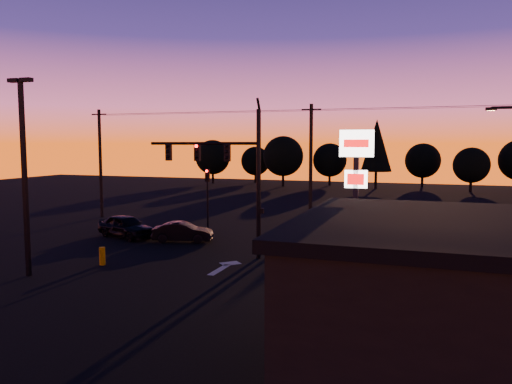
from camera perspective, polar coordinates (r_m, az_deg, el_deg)
ground at (r=24.21m, az=-6.26°, el=-9.29°), size 120.00×120.00×0.00m
lane_arrow at (r=25.48m, az=-3.59°, el=-8.50°), size 1.20×3.10×0.01m
traffic_signal_mast at (r=27.12m, az=-2.90°, el=2.90°), size 6.79×0.52×8.58m
secondary_signal at (r=36.08m, az=-5.57°, el=0.24°), size 0.30×0.31×4.35m
parking_lot_light at (r=25.30m, az=-24.99°, el=2.95°), size 1.25×0.30×9.14m
pylon_sign at (r=22.83m, az=11.37°, el=2.24°), size 1.50×0.28×6.80m
utility_pole_0 at (r=43.80m, az=-17.36°, el=3.22°), size 1.40×0.26×9.00m
utility_pole_1 at (r=36.05m, az=6.27°, el=2.99°), size 1.40×0.26×9.00m
power_wires at (r=36.09m, az=6.34°, el=9.30°), size 36.00×1.22×0.07m
bollard at (r=26.87m, az=-17.16°, el=-7.01°), size 0.31×0.31×0.92m
tree_0 at (r=78.05m, az=-4.97°, el=3.98°), size 5.36×5.36×6.74m
tree_1 at (r=78.61m, az=-0.06°, el=3.56°), size 4.54×4.54×5.71m
tree_2 at (r=71.98m, az=3.12°, el=4.11°), size 5.77×5.78×7.26m
tree_3 at (r=74.47m, az=8.43°, el=3.63°), size 4.95×4.95×6.22m
tree_4 at (r=70.44m, az=13.61°, el=5.20°), size 4.18×4.18×9.50m
tree_5 at (r=75.12m, az=18.53°, el=3.42°), size 4.95×4.95×6.22m
tree_6 at (r=69.29m, az=23.41°, el=2.83°), size 4.54×4.54×5.71m
car_left at (r=34.07m, az=-14.63°, el=-3.81°), size 4.75×3.15×1.50m
car_mid at (r=31.94m, az=-8.38°, el=-4.54°), size 3.99×2.29×1.24m
car_right at (r=29.66m, az=14.80°, el=-5.29°), size 5.21×3.65×1.40m
suv_parked at (r=20.44m, az=22.72°, el=-10.58°), size 2.59×4.92×1.32m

